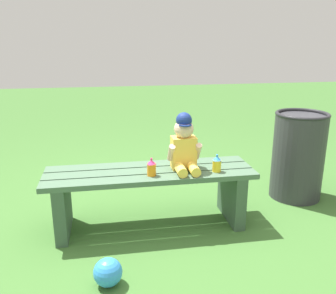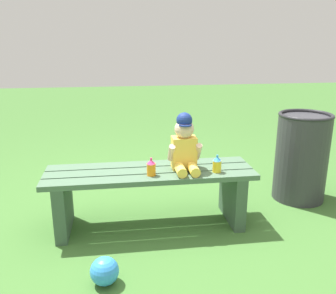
{
  "view_description": "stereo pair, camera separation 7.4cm",
  "coord_description": "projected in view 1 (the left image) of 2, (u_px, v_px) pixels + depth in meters",
  "views": [
    {
      "loc": [
        -0.28,
        -2.4,
        1.32
      ],
      "look_at": [
        0.12,
        -0.05,
        0.61
      ],
      "focal_mm": 39.01,
      "sensor_mm": 36.0,
      "label": 1
    },
    {
      "loc": [
        -0.21,
        -2.41,
        1.32
      ],
      "look_at": [
        0.12,
        -0.05,
        0.61
      ],
      "focal_mm": 39.01,
      "sensor_mm": 36.0,
      "label": 2
    }
  ],
  "objects": [
    {
      "name": "child_figure",
      "position": [
        184.0,
        145.0,
        2.55
      ],
      "size": [
        0.23,
        0.27,
        0.4
      ],
      "color": "#F2C64C",
      "rests_on": "park_bench"
    },
    {
      "name": "ground_plane",
      "position": [
        151.0,
        224.0,
        2.69
      ],
      "size": [
        16.0,
        16.0,
        0.0
      ],
      "primitive_type": "plane",
      "color": "#3D6B2D"
    },
    {
      "name": "toy_ball",
      "position": [
        108.0,
        272.0,
        2.01
      ],
      "size": [
        0.16,
        0.16,
        0.16
      ],
      "primitive_type": "sphere",
      "color": "#338CE5",
      "rests_on": "ground_plane"
    },
    {
      "name": "sippy_cup_left",
      "position": [
        152.0,
        167.0,
        2.45
      ],
      "size": [
        0.06,
        0.06,
        0.12
      ],
      "color": "orange",
      "rests_on": "park_bench"
    },
    {
      "name": "trash_bin",
      "position": [
        298.0,
        155.0,
        3.07
      ],
      "size": [
        0.43,
        0.43,
        0.74
      ],
      "color": "#333338",
      "rests_on": "ground_plane"
    },
    {
      "name": "park_bench",
      "position": [
        150.0,
        188.0,
        2.61
      ],
      "size": [
        1.47,
        0.42,
        0.43
      ],
      "color": "#47664C",
      "rests_on": "ground_plane"
    },
    {
      "name": "sippy_cup_right",
      "position": [
        217.0,
        164.0,
        2.53
      ],
      "size": [
        0.06,
        0.06,
        0.12
      ],
      "color": "yellow",
      "rests_on": "park_bench"
    }
  ]
}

